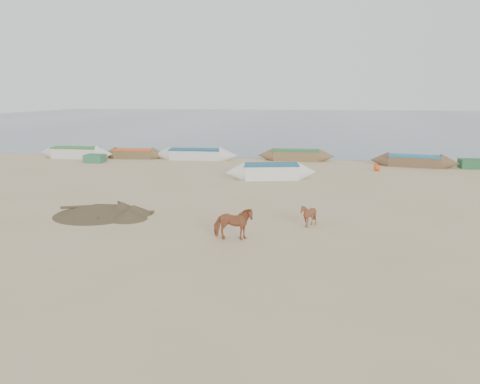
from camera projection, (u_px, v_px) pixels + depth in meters
The scene contains 8 objects.
ground at pixel (223, 243), 16.51m from camera, with size 140.00×140.00×0.00m, color tan.
sea at pixel (297, 119), 95.85m from camera, with size 160.00×160.00×0.00m, color slate.
cow_adult at pixel (233, 224), 16.70m from camera, with size 0.65×1.42×1.20m, color #9D5633.
calf_front at pixel (308, 215), 18.41m from camera, with size 0.75×0.85×0.93m, color brown.
near_canoe at pixel (271, 171), 28.72m from camera, with size 5.61×1.32×0.96m, color silver, non-canonical shape.
debris_pile at pixel (98, 209), 20.37m from camera, with size 3.76×3.76×0.47m, color brown.
waterline_canoes at pixel (285, 156), 36.27m from camera, with size 47.70×4.61×0.93m.
beach_clutter at pixel (333, 160), 34.87m from camera, with size 48.38×6.20×0.64m.
Camera 1 is at (2.94, -15.52, 5.15)m, focal length 35.00 mm.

